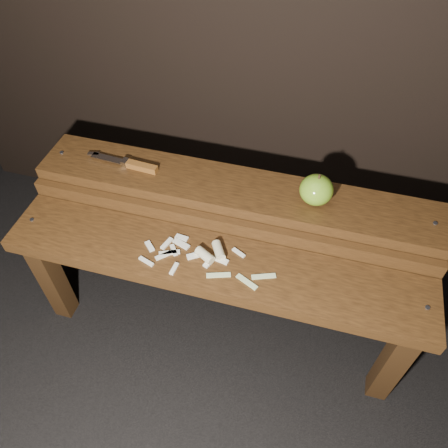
% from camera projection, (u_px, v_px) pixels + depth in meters
% --- Properties ---
extents(ground, '(60.00, 60.00, 0.00)m').
position_uv_depth(ground, '(219.00, 321.00, 1.54)').
color(ground, black).
extents(bench_front_tier, '(1.20, 0.20, 0.42)m').
position_uv_depth(bench_front_tier, '(213.00, 277.00, 1.24)').
color(bench_front_tier, black).
rests_on(bench_front_tier, ground).
extents(bench_rear_tier, '(1.20, 0.21, 0.50)m').
position_uv_depth(bench_rear_tier, '(233.00, 207.00, 1.33)').
color(bench_rear_tier, black).
rests_on(bench_rear_tier, ground).
extents(apple, '(0.09, 0.09, 0.10)m').
position_uv_depth(apple, '(316.00, 190.00, 1.20)').
color(apple, olive).
rests_on(apple, bench_rear_tier).
extents(knife, '(0.24, 0.04, 0.02)m').
position_uv_depth(knife, '(133.00, 165.00, 1.32)').
color(knife, brown).
rests_on(knife, bench_rear_tier).
extents(apple_scraps, '(0.38, 0.14, 0.03)m').
position_uv_depth(apple_scraps, '(204.00, 255.00, 1.19)').
color(apple_scraps, beige).
rests_on(apple_scraps, bench_front_tier).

